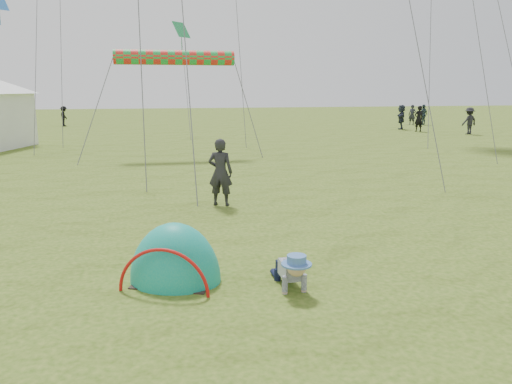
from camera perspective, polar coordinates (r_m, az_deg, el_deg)
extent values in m
plane|color=#2E4E0F|center=(7.78, 10.85, -11.13)|extent=(140.00, 140.00, 0.00)
ellipsoid|color=#049087|center=(8.17, -9.17, -9.94)|extent=(1.81, 1.67, 1.89)
imported|color=#232327|center=(12.89, -4.09, 2.26)|extent=(0.75, 0.63, 1.74)
imported|color=black|center=(36.92, 18.10, 7.97)|extent=(0.67, 0.45, 1.79)
imported|color=#30434C|center=(43.74, 18.61, 8.37)|extent=(1.06, 0.80, 1.67)
imported|color=black|center=(43.11, -21.09, 8.10)|extent=(0.70, 1.08, 1.58)
imported|color=black|center=(41.62, -26.13, 7.73)|extent=(0.79, 1.14, 1.80)
imported|color=black|center=(35.90, 23.18, 7.48)|extent=(1.24, 0.88, 1.75)
imported|color=#222734|center=(38.58, 16.26, 8.23)|extent=(1.20, 1.73, 1.79)
imported|color=#22242C|center=(43.58, 17.41, 8.42)|extent=(0.68, 0.71, 1.64)
cylinder|color=red|center=(22.76, -9.27, 14.93)|extent=(5.18, 0.64, 0.64)
plane|color=#1E8949|center=(34.47, -8.54, 17.87)|extent=(1.24, 1.24, 1.02)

